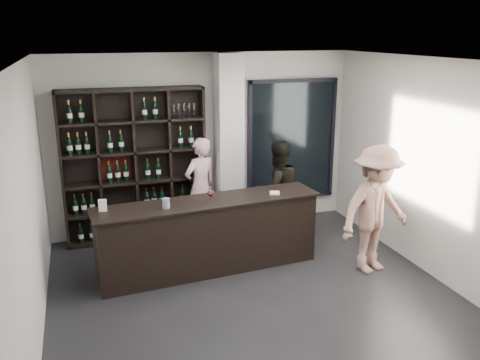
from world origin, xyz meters
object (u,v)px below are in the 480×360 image
object	(u,v)px
wine_shelf	(135,166)
customer	(375,210)
taster_black	(277,191)
taster_pink	(201,187)
tasting_counter	(209,235)

from	to	relation	value
wine_shelf	customer	distance (m)	3.67
taster_black	taster_pink	bearing A→B (deg)	-32.90
tasting_counter	taster_black	distance (m)	1.53
wine_shelf	taster_pink	bearing A→B (deg)	-9.37
tasting_counter	taster_black	size ratio (longest dim) A/B	1.93
customer	tasting_counter	bearing A→B (deg)	148.64
wine_shelf	taster_pink	world-z (taller)	wine_shelf
customer	taster_pink	bearing A→B (deg)	120.95
taster_pink	taster_black	distance (m)	1.23
taster_pink	customer	bearing A→B (deg)	110.57
taster_black	customer	xyz separation A→B (m)	(0.85, -1.45, 0.09)
wine_shelf	taster_black	size ratio (longest dim) A/B	1.49
wine_shelf	tasting_counter	world-z (taller)	wine_shelf
taster_black	wine_shelf	bearing A→B (deg)	-25.14
taster_pink	taster_black	size ratio (longest dim) A/B	1.00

